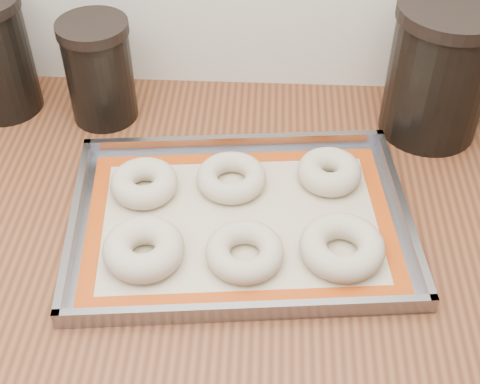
# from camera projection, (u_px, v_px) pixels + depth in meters

# --- Properties ---
(countertop) EXTENTS (3.06, 0.68, 0.04)m
(countertop) POSITION_uv_depth(u_px,v_px,m) (178.00, 220.00, 0.96)
(countertop) COLOR brown
(countertop) RESTS_ON cabinet
(baking_tray) EXTENTS (0.49, 0.37, 0.03)m
(baking_tray) POSITION_uv_depth(u_px,v_px,m) (240.00, 220.00, 0.92)
(baking_tray) COLOR gray
(baking_tray) RESTS_ON countertop
(baking_mat) EXTENTS (0.45, 0.33, 0.00)m
(baking_mat) POSITION_uv_depth(u_px,v_px,m) (240.00, 221.00, 0.92)
(baking_mat) COLOR #C6B793
(baking_mat) RESTS_ON baking_tray
(bagel_front_left) EXTENTS (0.13, 0.13, 0.04)m
(bagel_front_left) POSITION_uv_depth(u_px,v_px,m) (144.00, 249.00, 0.86)
(bagel_front_left) COLOR #C2AF96
(bagel_front_left) RESTS_ON baking_mat
(bagel_front_mid) EXTENTS (0.13, 0.13, 0.03)m
(bagel_front_mid) POSITION_uv_depth(u_px,v_px,m) (245.00, 252.00, 0.86)
(bagel_front_mid) COLOR #C2AF96
(bagel_front_mid) RESTS_ON baking_mat
(bagel_front_right) EXTENTS (0.13, 0.13, 0.04)m
(bagel_front_right) POSITION_uv_depth(u_px,v_px,m) (342.00, 247.00, 0.86)
(bagel_front_right) COLOR #C2AF96
(bagel_front_right) RESTS_ON baking_mat
(bagel_back_left) EXTENTS (0.12, 0.12, 0.03)m
(bagel_back_left) POSITION_uv_depth(u_px,v_px,m) (144.00, 183.00, 0.95)
(bagel_back_left) COLOR #C2AF96
(bagel_back_left) RESTS_ON baking_mat
(bagel_back_mid) EXTENTS (0.12, 0.12, 0.03)m
(bagel_back_mid) POSITION_uv_depth(u_px,v_px,m) (231.00, 178.00, 0.96)
(bagel_back_mid) COLOR #C2AF96
(bagel_back_mid) RESTS_ON baking_mat
(bagel_back_right) EXTENTS (0.11, 0.11, 0.04)m
(bagel_back_right) POSITION_uv_depth(u_px,v_px,m) (329.00, 172.00, 0.97)
(bagel_back_right) COLOR #C2AF96
(bagel_back_right) RESTS_ON baking_mat
(canister_mid) EXTENTS (0.11, 0.11, 0.17)m
(canister_mid) POSITION_uv_depth(u_px,v_px,m) (99.00, 71.00, 1.05)
(canister_mid) COLOR black
(canister_mid) RESTS_ON countertop
(canister_right) EXTENTS (0.16, 0.16, 0.22)m
(canister_right) POSITION_uv_depth(u_px,v_px,m) (439.00, 71.00, 1.01)
(canister_right) COLOR black
(canister_right) RESTS_ON countertop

